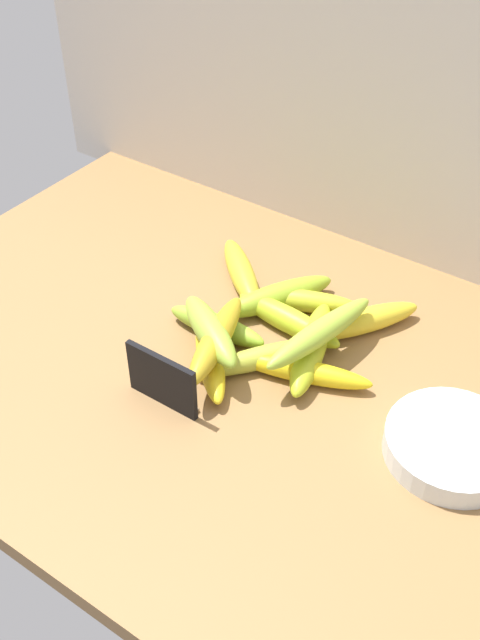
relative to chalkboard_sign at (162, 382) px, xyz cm
name	(u,v)px	position (x,y,z in cm)	size (l,w,h in cm)	color
counter_top	(218,367)	(1.11, 10.86, -5.36)	(110.00, 76.00, 3.00)	olive
back_wall	(368,54)	(1.11, 49.86, 28.14)	(130.00, 2.00, 70.00)	beige
chalkboard_sign	(162,382)	(0.00, 0.00, 0.00)	(11.00, 1.80, 8.40)	black
fruit_bowl	(452,445)	(35.26, 13.55, -2.23)	(17.08, 17.08, 3.25)	silver
banana_0	(278,296)	(1.71, 25.83, -1.82)	(18.90, 4.08, 4.08)	#93B02A
banana_1	(311,348)	(11.92, 18.55, -1.77)	(19.88, 4.17, 4.17)	#AFBF24
banana_2	(303,301)	(5.26, 27.43, -2.14)	(17.32, 3.43, 3.43)	gold
banana_3	(241,272)	(-6.49, 27.78, -1.93)	(18.10, 3.86, 3.86)	gold
banana_4	(210,358)	(1.05, 8.97, -2.08)	(17.80, 3.56, 3.56)	yellow
banana_5	(363,321)	(15.15, 28.18, -1.94)	(18.44, 3.83, 3.83)	yellow
banana_6	(288,320)	(5.85, 22.11, -1.93)	(18.37, 3.85, 3.85)	#B0C427
banana_7	(264,357)	(7.19, 13.53, -2.20)	(20.05, 3.32, 3.32)	#AAB337
banana_8	(217,326)	(-2.13, 15.04, -2.06)	(15.89, 3.59, 3.59)	#92BB32
banana_9	(303,371)	(13.12, 14.25, -2.21)	(19.47, 3.29, 3.29)	yellow
banana_10	(216,339)	(1.92, 9.42, 1.52)	(18.75, 3.63, 3.63)	gold
banana_11	(320,332)	(13.22, 18.26, 2.03)	(20.62, 3.44, 3.44)	#9ABB37
banana_12	(210,331)	(0.37, 10.20, 1.73)	(15.87, 4.05, 4.05)	#94B639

